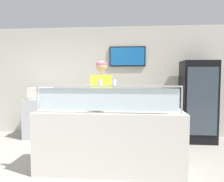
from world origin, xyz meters
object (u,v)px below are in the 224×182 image
object	(u,v)px
drink_fridge	(198,101)
pizza_server	(102,107)
pizza_box_stack	(40,93)
pizza_tray	(99,108)
pepper_flake_shaker	(114,83)
worker_figure	(102,101)
parmesan_shaker	(100,83)

from	to	relation	value
drink_fridge	pizza_server	bearing A→B (deg)	-139.42
drink_fridge	pizza_box_stack	xyz separation A→B (m)	(-3.66, -0.04, 0.16)
pizza_tray	drink_fridge	distance (m)	2.60
pizza_box_stack	pizza_server	bearing A→B (deg)	-43.65
pizza_tray	drink_fridge	bearing A→B (deg)	39.54
pizza_tray	pizza_box_stack	xyz separation A→B (m)	(-1.66, 1.61, 0.11)
pizza_server	pepper_flake_shaker	xyz separation A→B (m)	(0.21, -0.34, 0.40)
worker_figure	pizza_tray	bearing A→B (deg)	-85.78
pizza_server	parmesan_shaker	xyz separation A→B (m)	(0.02, -0.34, 0.40)
pepper_flake_shaker	worker_figure	bearing A→B (deg)	107.33
parmesan_shaker	pizza_box_stack	world-z (taller)	parmesan_shaker
worker_figure	pizza_box_stack	world-z (taller)	worker_figure
pizza_server	pepper_flake_shaker	bearing A→B (deg)	-67.38
pizza_box_stack	drink_fridge	bearing A→B (deg)	0.68
pizza_tray	worker_figure	distance (m)	0.63
worker_figure	parmesan_shaker	bearing A→B (deg)	-83.33
pizza_tray	parmesan_shaker	size ratio (longest dim) A/B	5.63
pizza_tray	pepper_flake_shaker	world-z (taller)	pepper_flake_shaker
pizza_server	parmesan_shaker	distance (m)	0.53
parmesan_shaker	drink_fridge	xyz separation A→B (m)	(1.93, 2.02, -0.48)
pepper_flake_shaker	pizza_box_stack	world-z (taller)	pepper_flake_shaker
pizza_server	pizza_box_stack	world-z (taller)	pizza_box_stack
pizza_tray	pizza_box_stack	size ratio (longest dim) A/B	1.05
pizza_tray	pizza_server	size ratio (longest dim) A/B	1.79
pizza_tray	drink_fridge	size ratio (longest dim) A/B	0.28
drink_fridge	pepper_flake_shaker	bearing A→B (deg)	-130.76
pizza_server	worker_figure	size ratio (longest dim) A/B	0.16
worker_figure	pizza_box_stack	xyz separation A→B (m)	(-1.61, 0.98, 0.07)
parmesan_shaker	pepper_flake_shaker	xyz separation A→B (m)	(0.19, 0.00, 0.00)
pepper_flake_shaker	drink_fridge	bearing A→B (deg)	49.24
pepper_flake_shaker	worker_figure	xyz separation A→B (m)	(-0.31, 0.99, -0.38)
pizza_tray	pizza_server	distance (m)	0.06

